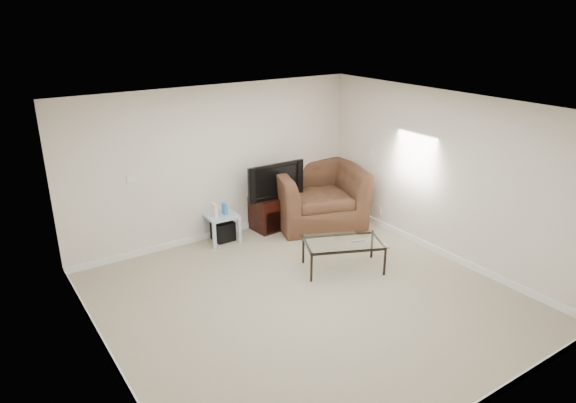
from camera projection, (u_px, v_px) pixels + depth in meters
floor at (308, 300)px, 6.71m from camera, size 5.00×5.00×0.00m
ceiling at (311, 109)px, 5.84m from camera, size 5.00×5.00×0.00m
wall_back at (217, 164)px, 8.22m from camera, size 5.00×0.02×2.50m
wall_left at (101, 264)px, 4.97m from camera, size 0.02×5.00×2.50m
wall_right at (445, 176)px, 7.58m from camera, size 0.02×5.00×2.50m
plate_back at (131, 179)px, 7.47m from camera, size 0.12×0.02×0.12m
plate_right_switch at (371, 153)px, 8.82m from camera, size 0.02×0.09×0.13m
plate_right_outlet at (379, 210)px, 8.92m from camera, size 0.02×0.08×0.12m
tv_stand at (272, 212)px, 8.85m from camera, size 0.73×0.53×0.58m
dvd_player at (273, 202)px, 8.76m from camera, size 0.37×0.27×0.05m
television at (273, 180)px, 8.62m from camera, size 0.99×0.21×0.61m
side_table at (222, 228)px, 8.36m from camera, size 0.52×0.52×0.47m
subwoofer at (223, 231)px, 8.41m from camera, size 0.32×0.32×0.32m
game_console at (214, 210)px, 8.17m from camera, size 0.05×0.16×0.21m
game_case at (225, 209)px, 8.26m from camera, size 0.06×0.14×0.18m
recliner at (317, 186)px, 8.95m from camera, size 1.77×1.43×1.35m
coffee_table at (343, 255)px, 7.44m from camera, size 1.31×1.06×0.45m
remote at (358, 241)px, 7.34m from camera, size 0.19×0.11×0.02m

